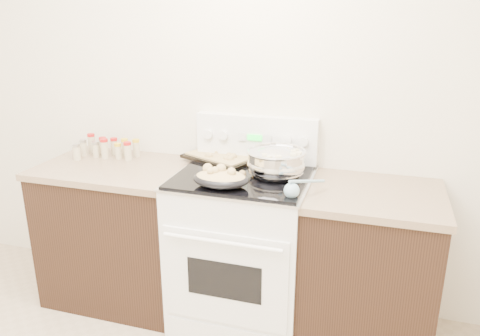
% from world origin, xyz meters
% --- Properties ---
extents(counter_left, '(0.93, 0.67, 0.92)m').
position_xyz_m(counter_left, '(-0.48, 1.43, 0.46)').
color(counter_left, black).
rests_on(counter_left, ground).
extents(counter_right, '(0.73, 0.67, 0.92)m').
position_xyz_m(counter_right, '(1.08, 1.43, 0.46)').
color(counter_right, black).
rests_on(counter_right, ground).
extents(kitchen_range, '(0.78, 0.73, 1.22)m').
position_xyz_m(kitchen_range, '(0.35, 1.42, 0.49)').
color(kitchen_range, white).
rests_on(kitchen_range, ground).
extents(mixing_bowl, '(0.35, 0.35, 0.20)m').
position_xyz_m(mixing_bowl, '(0.53, 1.46, 1.02)').
color(mixing_bowl, silver).
rests_on(mixing_bowl, kitchen_range).
extents(roasting_pan, '(0.31, 0.22, 0.12)m').
position_xyz_m(roasting_pan, '(0.29, 1.21, 0.99)').
color(roasting_pan, black).
rests_on(roasting_pan, kitchen_range).
extents(baking_sheet, '(0.53, 0.46, 0.06)m').
position_xyz_m(baking_sheet, '(0.14, 1.67, 0.96)').
color(baking_sheet, black).
rests_on(baking_sheet, kitchen_range).
extents(wooden_spoon, '(0.09, 0.24, 0.04)m').
position_xyz_m(wooden_spoon, '(0.37, 1.43, 0.95)').
color(wooden_spoon, '#A17E49').
rests_on(wooden_spoon, kitchen_range).
extents(blue_ladle, '(0.18, 0.24, 0.10)m').
position_xyz_m(blue_ladle, '(0.69, 1.19, 0.98)').
color(blue_ladle, '#83AEC4').
rests_on(blue_ladle, kitchen_range).
extents(spice_jars, '(0.39, 0.23, 0.13)m').
position_xyz_m(spice_jars, '(-0.63, 1.57, 0.98)').
color(spice_jars, '#BFB28C').
rests_on(spice_jars, counter_left).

